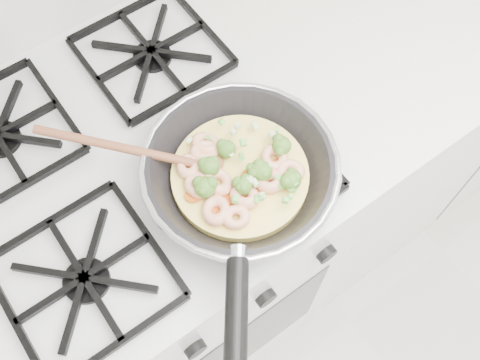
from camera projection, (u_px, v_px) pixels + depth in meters
stove at (159, 248)px, 1.31m from camera, size 0.60×0.60×0.92m
counter_right at (405, 88)px, 1.53m from camera, size 1.00×0.60×0.90m
skillet at (239, 176)px, 0.84m from camera, size 0.38×0.50×0.09m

